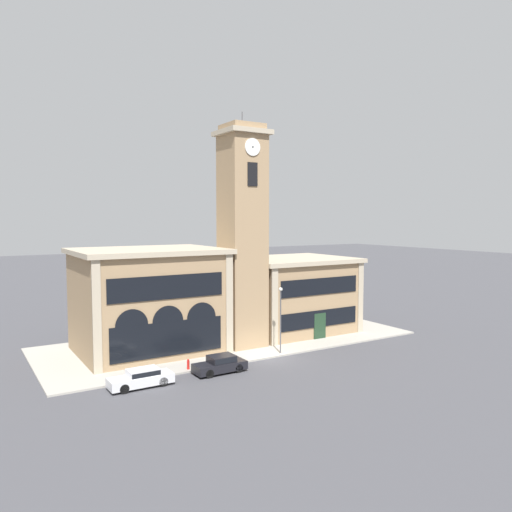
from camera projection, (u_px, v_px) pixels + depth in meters
name	position (u px, v px, depth m)	size (l,w,h in m)	color
ground_plane	(271.00, 359.00, 45.20)	(300.00, 300.00, 0.00)	#424247
sidewalk_kerb	(231.00, 340.00, 51.63)	(37.90, 15.13, 0.15)	#A39E93
clock_tower	(242.00, 237.00, 48.71)	(4.46, 4.46, 22.90)	#9E7F5B
town_hall_left_wing	(148.00, 300.00, 47.27)	(13.47, 10.62, 9.86)	#9E7F5B
town_hall_right_wing	(292.00, 294.00, 56.09)	(12.75, 10.62, 8.29)	#9E7F5B
parked_car_near	(141.00, 378.00, 37.53)	(4.84, 1.75, 1.37)	silver
parked_car_mid	(220.00, 364.00, 41.02)	(4.38, 1.84, 1.44)	black
street_lamp	(281.00, 311.00, 46.22)	(0.36, 0.36, 6.18)	#4C4C51
fire_hydrant	(188.00, 364.00, 41.48)	(0.22, 0.22, 0.87)	red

